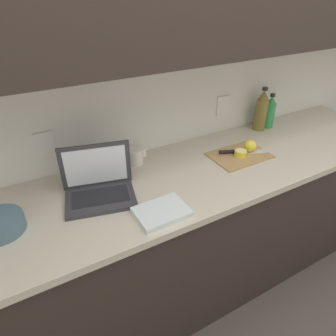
{
  "coord_description": "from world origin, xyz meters",
  "views": [
    {
      "loc": [
        -0.92,
        -1.07,
        1.73
      ],
      "look_at": [
        -0.33,
        -0.01,
        0.98
      ],
      "focal_mm": 32.0,
      "sensor_mm": 36.0,
      "label": 1
    }
  ],
  "objects_px": {
    "knife": "(235,152)",
    "measuring_cup": "(135,156)",
    "lemon_half_cut": "(241,153)",
    "bottle_green_soda": "(270,112)",
    "bottle_oil_tall": "(261,111)",
    "laptop": "(99,185)",
    "cutting_board": "(239,155)",
    "lemon_whole_beside": "(250,146)"
  },
  "relations": [
    {
      "from": "lemon_half_cut",
      "to": "bottle_oil_tall",
      "type": "height_order",
      "value": "bottle_oil_tall"
    },
    {
      "from": "cutting_board",
      "to": "lemon_whole_beside",
      "type": "bearing_deg",
      "value": 1.75
    },
    {
      "from": "lemon_half_cut",
      "to": "measuring_cup",
      "type": "bearing_deg",
      "value": 156.55
    },
    {
      "from": "knife",
      "to": "lemon_half_cut",
      "type": "bearing_deg",
      "value": -62.99
    },
    {
      "from": "knife",
      "to": "bottle_oil_tall",
      "type": "bearing_deg",
      "value": 50.89
    },
    {
      "from": "knife",
      "to": "cutting_board",
      "type": "bearing_deg",
      "value": -46.52
    },
    {
      "from": "bottle_oil_tall",
      "to": "measuring_cup",
      "type": "xyz_separation_m",
      "value": [
        -0.89,
        -0.0,
        -0.09
      ]
    },
    {
      "from": "knife",
      "to": "bottle_green_soda",
      "type": "bearing_deg",
      "value": 46.44
    },
    {
      "from": "cutting_board",
      "to": "bottle_green_soda",
      "type": "relative_size",
      "value": 1.44
    },
    {
      "from": "cutting_board",
      "to": "lemon_whole_beside",
      "type": "relative_size",
      "value": 4.73
    },
    {
      "from": "laptop",
      "to": "knife",
      "type": "height_order",
      "value": "laptop"
    },
    {
      "from": "knife",
      "to": "bottle_oil_tall",
      "type": "distance_m",
      "value": 0.42
    },
    {
      "from": "bottle_oil_tall",
      "to": "bottle_green_soda",
      "type": "bearing_deg",
      "value": 0.0
    },
    {
      "from": "knife",
      "to": "bottle_green_soda",
      "type": "distance_m",
      "value": 0.49
    },
    {
      "from": "cutting_board",
      "to": "knife",
      "type": "height_order",
      "value": "knife"
    },
    {
      "from": "lemon_whole_beside",
      "to": "measuring_cup",
      "type": "height_order",
      "value": "measuring_cup"
    },
    {
      "from": "laptop",
      "to": "lemon_half_cut",
      "type": "bearing_deg",
      "value": 10.23
    },
    {
      "from": "cutting_board",
      "to": "lemon_half_cut",
      "type": "xyz_separation_m",
      "value": [
        -0.01,
        -0.01,
        0.02
      ]
    },
    {
      "from": "bottle_green_soda",
      "to": "bottle_oil_tall",
      "type": "bearing_deg",
      "value": -180.0
    },
    {
      "from": "knife",
      "to": "measuring_cup",
      "type": "xyz_separation_m",
      "value": [
        -0.53,
        0.19,
        0.03
      ]
    },
    {
      "from": "knife",
      "to": "bottle_green_soda",
      "type": "xyz_separation_m",
      "value": [
        0.44,
        0.19,
        0.09
      ]
    },
    {
      "from": "laptop",
      "to": "bottle_green_soda",
      "type": "bearing_deg",
      "value": 22.29
    },
    {
      "from": "laptop",
      "to": "lemon_whole_beside",
      "type": "xyz_separation_m",
      "value": [
        0.88,
        -0.03,
        -0.01
      ]
    },
    {
      "from": "bottle_green_soda",
      "to": "lemon_whole_beside",
      "type": "bearing_deg",
      "value": -148.62
    },
    {
      "from": "knife",
      "to": "bottle_oil_tall",
      "type": "relative_size",
      "value": 0.98
    },
    {
      "from": "lemon_whole_beside",
      "to": "bottle_green_soda",
      "type": "xyz_separation_m",
      "value": [
        0.35,
        0.22,
        0.06
      ]
    },
    {
      "from": "bottle_oil_tall",
      "to": "cutting_board",
      "type": "bearing_deg",
      "value": -148.02
    },
    {
      "from": "lemon_half_cut",
      "to": "measuring_cup",
      "type": "xyz_separation_m",
      "value": [
        -0.54,
        0.23,
        0.02
      ]
    },
    {
      "from": "bottle_green_soda",
      "to": "bottle_oil_tall",
      "type": "distance_m",
      "value": 0.08
    },
    {
      "from": "cutting_board",
      "to": "bottle_green_soda",
      "type": "bearing_deg",
      "value": 27.01
    },
    {
      "from": "laptop",
      "to": "lemon_half_cut",
      "type": "distance_m",
      "value": 0.8
    },
    {
      "from": "bottle_green_soda",
      "to": "measuring_cup",
      "type": "xyz_separation_m",
      "value": [
        -0.97,
        -0.0,
        -0.06
      ]
    },
    {
      "from": "lemon_half_cut",
      "to": "bottle_green_soda",
      "type": "xyz_separation_m",
      "value": [
        0.44,
        0.23,
        0.08
      ]
    },
    {
      "from": "laptop",
      "to": "lemon_half_cut",
      "type": "height_order",
      "value": "laptop"
    },
    {
      "from": "bottle_oil_tall",
      "to": "measuring_cup",
      "type": "distance_m",
      "value": 0.9
    },
    {
      "from": "knife",
      "to": "bottle_green_soda",
      "type": "relative_size",
      "value": 1.21
    },
    {
      "from": "laptop",
      "to": "bottle_oil_tall",
      "type": "relative_size",
      "value": 1.26
    },
    {
      "from": "knife",
      "to": "lemon_half_cut",
      "type": "distance_m",
      "value": 0.04
    },
    {
      "from": "lemon_half_cut",
      "to": "measuring_cup",
      "type": "height_order",
      "value": "measuring_cup"
    },
    {
      "from": "laptop",
      "to": "knife",
      "type": "bearing_deg",
      "value": 13.18
    },
    {
      "from": "knife",
      "to": "measuring_cup",
      "type": "bearing_deg",
      "value": -177.02
    },
    {
      "from": "bottle_green_soda",
      "to": "bottle_oil_tall",
      "type": "relative_size",
      "value": 0.81
    }
  ]
}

